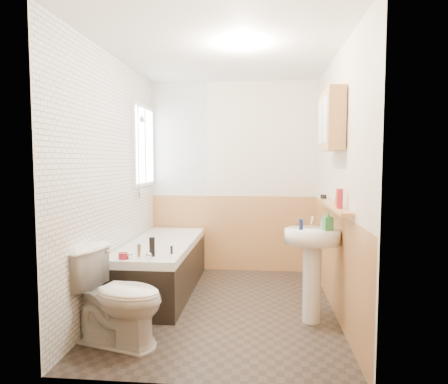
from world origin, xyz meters
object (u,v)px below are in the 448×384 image
at_px(toilet, 117,297).
at_px(pine_shelf, 332,205).
at_px(medicine_cabinet, 331,121).
at_px(bathtub, 162,265).
at_px(sink, 312,256).

relative_size(toilet, pine_shelf, 0.57).
xyz_separation_m(toilet, pine_shelf, (1.80, 0.80, 0.66)).
xyz_separation_m(toilet, medicine_cabinet, (1.77, 0.77, 1.45)).
relative_size(bathtub, sink, 1.89).
distance_m(toilet, sink, 1.72).
height_order(pine_shelf, medicine_cabinet, medicine_cabinet).
height_order(bathtub, toilet, toilet).
relative_size(sink, medicine_cabinet, 1.59).
bearing_deg(medicine_cabinet, bathtub, 163.02).
relative_size(toilet, sink, 0.82).
distance_m(sink, medicine_cabinet, 1.25).
bearing_deg(pine_shelf, toilet, -156.07).
xyz_separation_m(bathtub, medicine_cabinet, (1.74, -0.53, 1.54)).
relative_size(pine_shelf, medicine_cabinet, 2.27).
bearing_deg(toilet, pine_shelf, -50.23).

